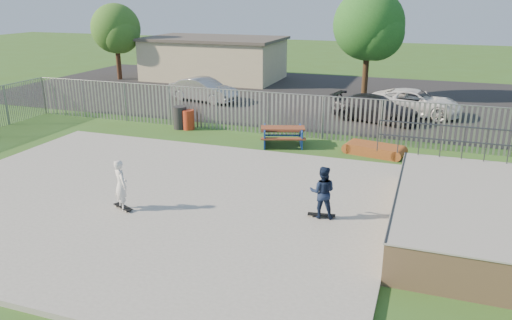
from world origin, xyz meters
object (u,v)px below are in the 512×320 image
(car_dark, at_px, (375,108))
(skater_navy, at_px, (322,192))
(skater_white, at_px, (121,185))
(car_silver, at_px, (204,90))
(tree_left, at_px, (116,29))
(funbox, at_px, (374,150))
(trash_bin_grey, at_px, (180,118))
(car_white, at_px, (415,103))
(trash_bin_red, at_px, (188,120))
(tree_mid, at_px, (369,25))
(picnic_table, at_px, (283,136))

(car_dark, bearing_deg, skater_navy, -165.73)
(skater_white, bearing_deg, car_silver, -38.21)
(tree_left, relative_size, skater_white, 3.69)
(funbox, xyz_separation_m, car_dark, (-0.67, 5.81, 0.48))
(skater_navy, bearing_deg, car_dark, -98.27)
(funbox, distance_m, trash_bin_grey, 9.61)
(trash_bin_grey, relative_size, car_white, 0.22)
(skater_navy, bearing_deg, trash_bin_red, -52.34)
(car_dark, xyz_separation_m, skater_white, (-5.77, -14.31, 0.24))
(car_white, xyz_separation_m, tree_left, (-22.24, 5.10, 3.13))
(tree_left, distance_m, skater_white, 26.13)
(funbox, relative_size, tree_mid, 0.33)
(tree_mid, bearing_deg, picnic_table, -98.92)
(trash_bin_red, relative_size, tree_mid, 0.14)
(picnic_table, distance_m, skater_white, 8.90)
(car_white, height_order, tree_left, tree_left)
(car_dark, distance_m, skater_white, 15.43)
(skater_navy, bearing_deg, picnic_table, -73.38)
(trash_bin_red, height_order, car_silver, car_silver)
(funbox, relative_size, car_dark, 0.49)
(car_dark, distance_m, tree_left, 21.83)
(trash_bin_red, height_order, skater_navy, skater_navy)
(car_dark, height_order, car_white, car_white)
(funbox, height_order, trash_bin_red, trash_bin_red)
(picnic_table, bearing_deg, car_white, 38.31)
(skater_navy, xyz_separation_m, skater_white, (-5.77, -1.44, 0.00))
(trash_bin_red, relative_size, skater_navy, 0.62)
(skater_white, bearing_deg, car_dark, -76.93)
(funbox, distance_m, skater_white, 10.69)
(picnic_table, xyz_separation_m, trash_bin_grey, (-5.58, 1.05, 0.14))
(car_white, xyz_separation_m, tree_mid, (-3.27, 4.10, 3.81))
(trash_bin_red, bearing_deg, picnic_table, -11.67)
(funbox, height_order, car_white, car_white)
(funbox, distance_m, car_white, 7.96)
(funbox, height_order, car_silver, car_silver)
(tree_left, bearing_deg, skater_white, -55.72)
(trash_bin_grey, bearing_deg, trash_bin_red, 0.84)
(skater_navy, height_order, skater_white, same)
(picnic_table, distance_m, tree_left, 21.71)
(funbox, xyz_separation_m, tree_mid, (-2.09, 11.96, 4.32))
(car_white, distance_m, skater_navy, 15.03)
(trash_bin_red, xyz_separation_m, car_white, (10.27, 6.76, 0.23))
(skater_white, bearing_deg, trash_bin_red, -39.54)
(car_silver, distance_m, tree_mid, 10.90)
(trash_bin_grey, relative_size, skater_white, 0.72)
(trash_bin_grey, relative_size, tree_mid, 0.16)
(car_dark, bearing_deg, picnic_table, 164.62)
(picnic_table, relative_size, car_white, 0.46)
(skater_white, bearing_deg, car_white, -79.97)
(picnic_table, xyz_separation_m, skater_white, (-2.48, -8.53, 0.51))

